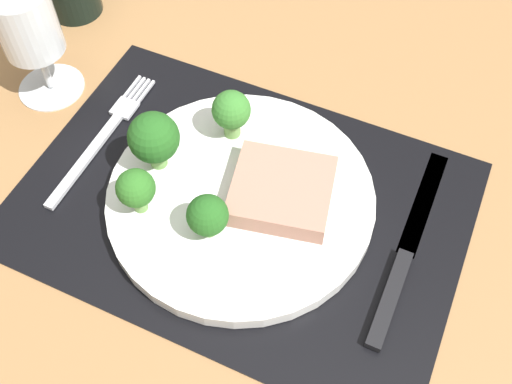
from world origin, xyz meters
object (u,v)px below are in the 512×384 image
knife (404,258)px  wine_glass (29,30)px  steak (282,191)px  fork (103,136)px  plate (241,198)px

knife → wine_glass: size_ratio=1.78×
steak → fork: (-20.65, 0.13, -2.46)cm
steak → knife: 12.96cm
knife → fork: bearing=178.4°
steak → plate: bearing=-161.0°
steak → wine_glass: (-30.18, 4.15, 5.39)cm
plate → fork: 16.98cm
fork → wine_glass: 12.98cm
steak → fork: size_ratio=0.49×
plate → knife: plate is taller
plate → fork: size_ratio=1.36×
steak → fork: 20.79cm
plate → steak: steak is taller
plate → fork: bearing=175.2°
plate → knife: (16.45, 0.53, -0.50)cm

